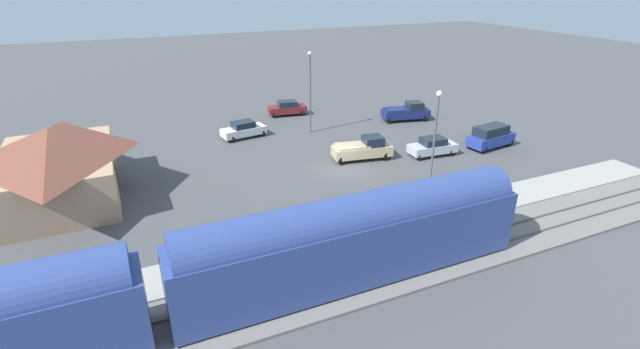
# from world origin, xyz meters

# --- Properties ---
(ground_plane) EXTENTS (200.00, 200.00, 0.00)m
(ground_plane) POSITION_xyz_m (0.00, 0.00, 0.00)
(ground_plane) COLOR #4C4C4F
(railway_track) EXTENTS (4.80, 70.00, 0.30)m
(railway_track) POSITION_xyz_m (-14.00, 0.00, 0.09)
(railway_track) COLOR slate
(railway_track) RESTS_ON ground
(platform) EXTENTS (3.20, 46.00, 0.30)m
(platform) POSITION_xyz_m (-10.00, 0.00, 0.15)
(platform) COLOR #A8A399
(platform) RESTS_ON ground
(station_building) EXTENTS (12.39, 8.49, 5.61)m
(station_building) POSITION_xyz_m (4.00, 22.00, 2.91)
(station_building) COLOR tan
(station_building) RESTS_ON ground
(pedestrian_on_platform) EXTENTS (0.36, 0.36, 1.71)m
(pedestrian_on_platform) POSITION_xyz_m (-9.24, 3.34, 1.28)
(pedestrian_on_platform) COLOR #333338
(pedestrian_on_platform) RESTS_ON platform
(sedan_maroon) EXTENTS (2.44, 4.71, 1.74)m
(sedan_maroon) POSITION_xyz_m (17.82, -1.30, 0.88)
(sedan_maroon) COLOR maroon
(sedan_maroon) RESTS_ON ground
(pickup_navy) EXTENTS (3.08, 5.70, 2.14)m
(pickup_navy) POSITION_xyz_m (10.13, -13.14, 1.03)
(pickup_navy) COLOR navy
(pickup_navy) RESTS_ON ground
(sedan_white) EXTENTS (2.50, 4.73, 1.74)m
(sedan_white) POSITION_xyz_m (12.00, 5.73, 0.88)
(sedan_white) COLOR white
(sedan_white) RESTS_ON ground
(suv_blue) EXTENTS (2.58, 5.11, 2.22)m
(suv_blue) POSITION_xyz_m (-0.78, -15.54, 1.15)
(suv_blue) COLOR #283D9E
(suv_blue) RESTS_ON ground
(pickup_tan) EXTENTS (2.85, 5.66, 2.14)m
(pickup_tan) POSITION_xyz_m (1.65, -2.66, 1.03)
(pickup_tan) COLOR #C6B284
(pickup_tan) RESTS_ON ground
(sedan_silver) EXTENTS (2.17, 4.62, 1.74)m
(sedan_silver) POSITION_xyz_m (-0.18, -9.07, 0.88)
(sedan_silver) COLOR silver
(sedan_silver) RESTS_ON ground
(light_pole_near_platform) EXTENTS (0.44, 0.44, 8.27)m
(light_pole_near_platform) POSITION_xyz_m (-7.20, -3.47, 5.16)
(light_pole_near_platform) COLOR #515156
(light_pole_near_platform) RESTS_ON ground
(light_pole_lot_center) EXTENTS (0.44, 0.44, 8.55)m
(light_pole_lot_center) POSITION_xyz_m (10.75, -1.31, 5.31)
(light_pole_lot_center) COLOR #515156
(light_pole_lot_center) RESTS_ON ground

